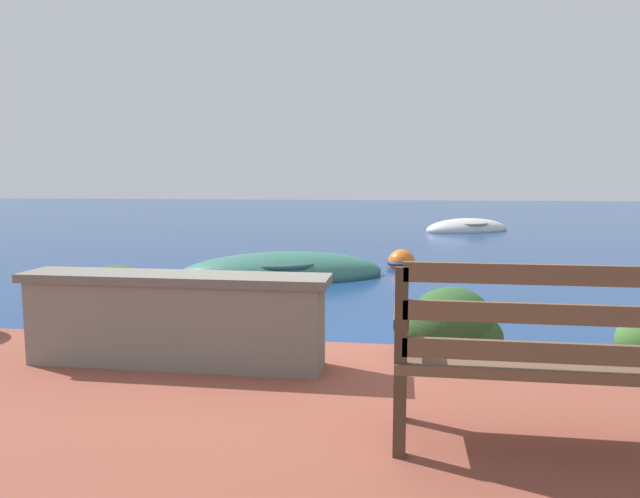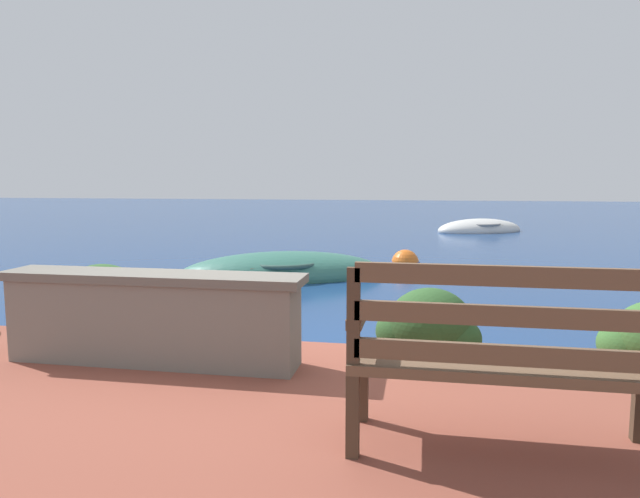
# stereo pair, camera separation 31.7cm
# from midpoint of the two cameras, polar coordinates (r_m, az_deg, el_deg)

# --- Properties ---
(ground_plane) EXTENTS (80.00, 80.00, 0.00)m
(ground_plane) POSITION_cam_midpoint_polar(r_m,az_deg,el_deg) (4.79, -6.01, -11.55)
(ground_plane) COLOR navy
(park_bench) EXTENTS (1.45, 0.48, 0.93)m
(park_bench) POSITION_cam_midpoint_polar(r_m,az_deg,el_deg) (2.88, 18.89, -9.78)
(park_bench) COLOR #433123
(park_bench) RESTS_ON patio_terrace
(stone_wall) EXTENTS (2.18, 0.39, 0.65)m
(stone_wall) POSITION_cam_midpoint_polar(r_m,az_deg,el_deg) (4.18, -16.42, -6.72)
(stone_wall) COLOR slate
(stone_wall) RESTS_ON patio_terrace
(hedge_clump_left) EXTENTS (0.92, 0.66, 0.63)m
(hedge_clump_left) POSITION_cam_midpoint_polar(r_m,az_deg,el_deg) (4.87, -21.43, -5.67)
(hedge_clump_left) COLOR #284C23
(hedge_clump_left) RESTS_ON patio_terrace
(hedge_clump_centre) EXTENTS (0.76, 0.54, 0.51)m
(hedge_clump_centre) POSITION_cam_midpoint_polar(r_m,az_deg,el_deg) (4.41, -9.94, -7.24)
(hedge_clump_centre) COLOR #284C23
(hedge_clump_centre) RESTS_ON patio_terrace
(hedge_clump_right) EXTENTS (0.76, 0.55, 0.52)m
(hedge_clump_right) POSITION_cam_midpoint_polar(r_m,az_deg,el_deg) (4.28, 10.76, -7.67)
(hedge_clump_right) COLOR #284C23
(hedge_clump_right) RESTS_ON patio_terrace
(rowboat_nearest) EXTENTS (3.47, 2.37, 0.72)m
(rowboat_nearest) POSITION_cam_midpoint_polar(r_m,az_deg,el_deg) (8.89, -4.84, -2.53)
(rowboat_nearest) COLOR #336B5B
(rowboat_nearest) RESTS_ON ground_plane
(rowboat_mid) EXTENTS (2.95, 2.34, 0.68)m
(rowboat_mid) POSITION_cam_midpoint_polar(r_m,az_deg,el_deg) (17.55, 13.99, 1.92)
(rowboat_mid) COLOR silver
(rowboat_mid) RESTS_ON ground_plane
(mooring_buoy) EXTENTS (0.52, 0.52, 0.48)m
(mooring_buoy) POSITION_cam_midpoint_polar(r_m,az_deg,el_deg) (10.03, 7.25, -1.37)
(mooring_buoy) COLOR orange
(mooring_buoy) RESTS_ON ground_plane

